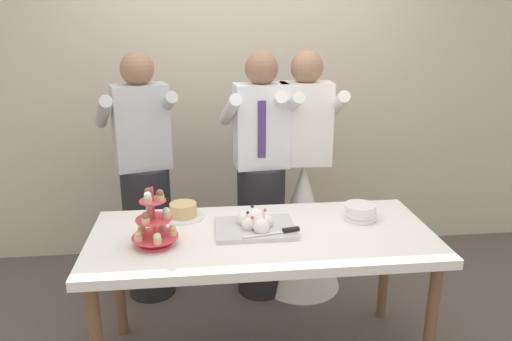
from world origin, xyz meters
name	(u,v)px	position (x,y,z in m)	size (l,w,h in m)	color
rear_wall	(239,72)	(0.00, 1.47, 1.45)	(5.20, 0.10, 2.90)	beige
dessert_table	(262,246)	(0.00, 0.00, 0.70)	(1.80, 0.80, 0.78)	white
cupcake_stand	(154,224)	(-0.55, -0.07, 0.89)	(0.23, 0.23, 0.31)	#D83F4C
main_cake_tray	(255,224)	(-0.03, 0.04, 0.81)	(0.43, 0.31, 0.13)	silver
plate_stack	(360,212)	(0.57, 0.12, 0.82)	(0.18, 0.18, 0.09)	white
round_cake	(183,211)	(-0.42, 0.26, 0.81)	(0.24, 0.24, 0.08)	white
person_groom	(261,191)	(0.08, 0.72, 0.75)	(0.50, 0.53, 1.66)	#232328
person_bride	(302,210)	(0.38, 0.76, 0.58)	(0.56, 0.56, 1.66)	white
person_guest	(146,192)	(-0.68, 0.78, 0.75)	(0.57, 0.59, 1.66)	#232328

